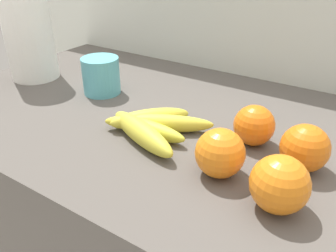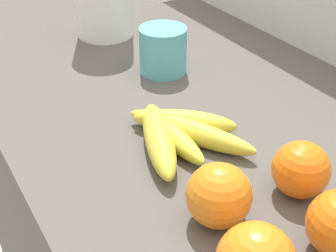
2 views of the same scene
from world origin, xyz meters
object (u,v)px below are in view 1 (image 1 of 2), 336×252
at_px(banana_bunch, 149,126).
at_px(orange_front, 305,148).
at_px(orange_far_right, 220,153).
at_px(paper_towel_roll, 27,28).
at_px(mug, 101,76).
at_px(orange_back_right, 254,125).
at_px(orange_back_left, 280,184).

xyz_separation_m(banana_bunch, orange_front, (0.28, 0.05, 0.02)).
height_order(banana_bunch, orange_far_right, orange_far_right).
distance_m(orange_far_right, paper_towel_roll, 0.64).
relative_size(paper_towel_roll, mug, 3.29).
relative_size(orange_far_right, orange_front, 1.01).
distance_m(orange_back_right, mug, 0.40).
height_order(banana_bunch, mug, mug).
height_order(orange_far_right, mug, mug).
xyz_separation_m(orange_far_right, orange_back_left, (0.10, -0.03, 0.00)).
distance_m(orange_back_right, paper_towel_roll, 0.63).
relative_size(banana_bunch, orange_back_right, 2.73).
height_order(orange_back_left, orange_front, orange_back_left).
relative_size(orange_back_right, orange_back_left, 0.91).
distance_m(paper_towel_roll, mug, 0.24).
height_order(orange_far_right, paper_towel_roll, paper_towel_roll).
distance_m(orange_far_right, mug, 0.41).
bearing_deg(paper_towel_roll, orange_back_left, -12.42).
height_order(orange_back_right, orange_back_left, orange_back_left).
bearing_deg(banana_bunch, orange_far_right, -14.30).
bearing_deg(orange_back_left, orange_front, 87.58).
height_order(orange_front, paper_towel_roll, paper_towel_roll).
height_order(orange_far_right, orange_back_left, orange_back_left).
xyz_separation_m(banana_bunch, orange_far_right, (0.17, -0.04, 0.02)).
relative_size(orange_back_left, paper_towel_roll, 0.28).
distance_m(banana_bunch, paper_towel_roll, 0.47).
bearing_deg(banana_bunch, mug, 154.39).
height_order(orange_front, mug, mug).
bearing_deg(orange_back_right, orange_far_right, -94.87).
bearing_deg(mug, orange_front, -6.87).
xyz_separation_m(banana_bunch, orange_back_right, (0.18, 0.08, 0.02)).
bearing_deg(orange_back_right, paper_towel_roll, 179.18).
distance_m(orange_front, paper_towel_roll, 0.73).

